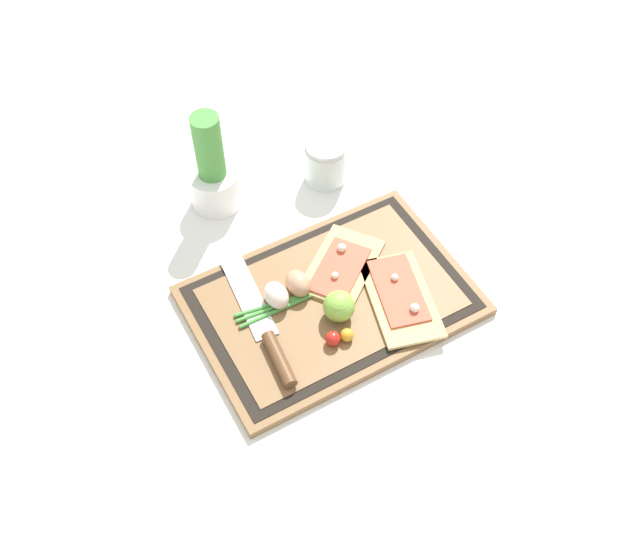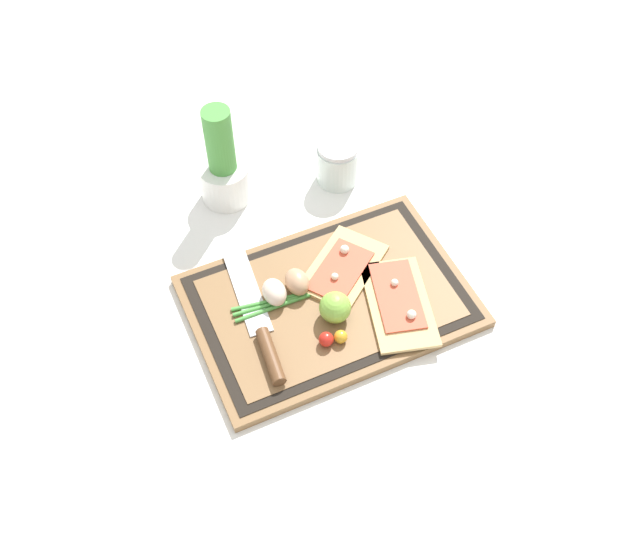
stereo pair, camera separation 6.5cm
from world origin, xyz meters
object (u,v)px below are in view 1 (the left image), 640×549
(egg_pink, at_px, (276,295))
(knife, at_px, (268,336))
(sauce_jar, at_px, (326,164))
(egg_brown, at_px, (298,283))
(pizza_slice_near, at_px, (401,296))
(cherry_tomato_yellow, at_px, (347,335))
(cherry_tomato_red, at_px, (333,339))
(herb_pot, at_px, (213,175))
(lime, at_px, (339,306))
(pizza_slice_far, at_px, (341,266))

(egg_pink, bearing_deg, knife, -128.80)
(sauce_jar, bearing_deg, egg_pink, -134.67)
(egg_brown, distance_m, egg_pink, 0.04)
(pizza_slice_near, height_order, egg_pink, egg_pink)
(pizza_slice_near, relative_size, cherry_tomato_yellow, 9.17)
(cherry_tomato_red, xyz_separation_m, herb_pot, (-0.03, 0.39, 0.04))
(cherry_tomato_yellow, bearing_deg, sauce_jar, 65.36)
(egg_pink, bearing_deg, cherry_tomato_red, -70.28)
(lime, bearing_deg, knife, 172.08)
(pizza_slice_near, xyz_separation_m, cherry_tomato_yellow, (-0.12, -0.02, 0.01))
(egg_brown, bearing_deg, cherry_tomato_yellow, -79.88)
(lime, bearing_deg, pizza_slice_near, -11.18)
(pizza_slice_near, relative_size, herb_pot, 0.97)
(pizza_slice_near, xyz_separation_m, egg_pink, (-0.18, 0.10, 0.01))
(egg_pink, bearing_deg, cherry_tomato_yellow, -61.59)
(pizza_slice_far, distance_m, knife, 0.19)
(egg_brown, relative_size, sauce_jar, 0.60)
(knife, relative_size, cherry_tomato_yellow, 13.59)
(pizza_slice_near, relative_size, knife, 0.67)
(knife, distance_m, egg_brown, 0.11)
(egg_pink, xyz_separation_m, sauce_jar, (0.22, 0.23, -0.00))
(pizza_slice_far, height_order, lime, lime)
(cherry_tomato_red, distance_m, sauce_jar, 0.39)
(egg_brown, height_order, egg_pink, same)
(pizza_slice_far, bearing_deg, herb_pot, 113.76)
(egg_pink, height_order, cherry_tomato_yellow, egg_pink)
(cherry_tomato_yellow, bearing_deg, herb_pot, 97.44)
(pizza_slice_far, distance_m, cherry_tomato_yellow, 0.14)
(herb_pot, bearing_deg, pizza_slice_near, -65.12)
(pizza_slice_far, distance_m, cherry_tomato_red, 0.15)
(pizza_slice_near, distance_m, knife, 0.23)
(egg_pink, relative_size, cherry_tomato_red, 2.13)
(herb_pot, xyz_separation_m, sauce_jar, (0.21, -0.05, -0.03))
(knife, relative_size, cherry_tomato_red, 12.23)
(pizza_slice_near, bearing_deg, egg_brown, 144.93)
(herb_pot, distance_m, sauce_jar, 0.22)
(knife, xyz_separation_m, sauce_jar, (0.27, 0.28, 0.01))
(egg_pink, xyz_separation_m, lime, (0.08, -0.07, 0.01))
(egg_pink, distance_m, cherry_tomato_red, 0.12)
(pizza_slice_near, xyz_separation_m, sauce_jar, (0.04, 0.32, 0.01))
(egg_brown, xyz_separation_m, cherry_tomato_yellow, (0.02, -0.12, -0.01))
(knife, xyz_separation_m, herb_pot, (0.06, 0.33, 0.05))
(knife, relative_size, egg_brown, 5.75)
(knife, distance_m, lime, 0.13)
(egg_brown, distance_m, herb_pot, 0.27)
(knife, relative_size, sauce_jar, 3.43)
(pizza_slice_near, relative_size, lime, 3.83)
(pizza_slice_near, bearing_deg, sauce_jar, 83.00)
(lime, relative_size, sauce_jar, 0.60)
(pizza_slice_far, relative_size, egg_pink, 3.60)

